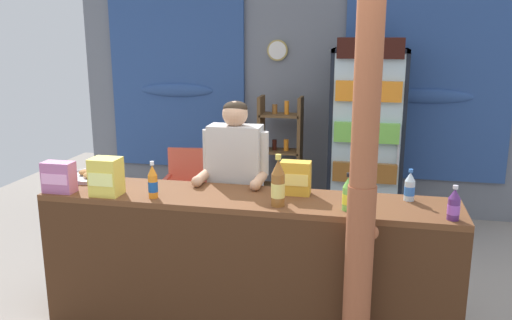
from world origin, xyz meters
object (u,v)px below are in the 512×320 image
(shopkeeper, at_px, (235,177))
(drink_fridge, at_px, (367,126))
(stall_counter, at_px, (243,255))
(pastry_tray, at_px, (93,175))
(bottle_shelf_rack, at_px, (280,155))
(soda_bottle_orange_soda, at_px, (153,182))
(snack_box_choco_powder, at_px, (295,178))
(plastic_lawn_chair, at_px, (186,185))
(soda_bottle_water, at_px, (410,187))
(soda_bottle_iced_tea, at_px, (278,184))
(snack_box_wafer, at_px, (59,177))
(snack_box_instant_noodle, at_px, (106,177))
(timber_post, at_px, (362,195))
(soda_bottle_grape_soda, at_px, (454,205))
(soda_bottle_lime_soda, at_px, (348,195))

(shopkeeper, bearing_deg, drink_fridge, 62.65)
(stall_counter, bearing_deg, pastry_tray, 165.48)
(bottle_shelf_rack, distance_m, soda_bottle_orange_soda, 2.60)
(snack_box_choco_powder, bearing_deg, plastic_lawn_chair, 130.81)
(stall_counter, height_order, shopkeeper, shopkeeper)
(snack_box_choco_powder, bearing_deg, soda_bottle_water, 1.81)
(drink_fridge, bearing_deg, shopkeeper, -117.35)
(soda_bottle_orange_soda, height_order, snack_box_choco_powder, soda_bottle_orange_soda)
(plastic_lawn_chair, xyz_separation_m, soda_bottle_water, (2.13, -1.57, 0.57))
(soda_bottle_iced_tea, xyz_separation_m, snack_box_wafer, (-1.53, -0.03, -0.04))
(plastic_lawn_chair, bearing_deg, snack_box_instant_noodle, -86.15)
(timber_post, bearing_deg, snack_box_instant_noodle, 172.09)
(soda_bottle_grape_soda, xyz_separation_m, soda_bottle_water, (-0.23, 0.33, 0.00))
(stall_counter, bearing_deg, timber_post, -20.93)
(snack_box_instant_noodle, bearing_deg, shopkeeper, 37.76)
(soda_bottle_orange_soda, xyz_separation_m, snack_box_choco_powder, (0.92, 0.28, 0.01))
(stall_counter, height_order, timber_post, timber_post)
(timber_post, bearing_deg, soda_bottle_iced_tea, 154.07)
(drink_fridge, relative_size, soda_bottle_lime_soda, 8.33)
(timber_post, relative_size, snack_box_choco_powder, 10.49)
(soda_bottle_grape_soda, height_order, snack_box_wafer, snack_box_wafer)
(soda_bottle_lime_soda, height_order, soda_bottle_orange_soda, soda_bottle_orange_soda)
(plastic_lawn_chair, height_order, soda_bottle_water, soda_bottle_water)
(shopkeeper, xyz_separation_m, soda_bottle_lime_soda, (0.87, -0.55, 0.09))
(drink_fridge, relative_size, shopkeeper, 1.28)
(soda_bottle_grape_soda, relative_size, soda_bottle_lime_soda, 0.88)
(plastic_lawn_chair, xyz_separation_m, soda_bottle_lime_soda, (1.74, -1.86, 0.58))
(pastry_tray, bearing_deg, soda_bottle_water, -1.67)
(soda_bottle_orange_soda, bearing_deg, snack_box_choco_powder, 17.22)
(soda_bottle_iced_tea, relative_size, soda_bottle_water, 1.58)
(stall_counter, relative_size, soda_bottle_iced_tea, 8.34)
(bottle_shelf_rack, relative_size, soda_bottle_grape_soda, 6.46)
(drink_fridge, distance_m, snack_box_instant_noodle, 2.94)
(snack_box_wafer, distance_m, snack_box_instant_noodle, 0.35)
(drink_fridge, height_order, soda_bottle_iced_tea, drink_fridge)
(drink_fridge, bearing_deg, soda_bottle_iced_tea, -102.25)
(snack_box_instant_noodle, bearing_deg, stall_counter, 3.48)
(shopkeeper, relative_size, snack_box_wafer, 7.27)
(timber_post, height_order, drink_fridge, timber_post)
(timber_post, distance_m, drink_fridge, 2.64)
(plastic_lawn_chair, relative_size, soda_bottle_water, 4.03)
(soda_bottle_grape_soda, xyz_separation_m, snack_box_choco_powder, (-0.98, 0.30, 0.03))
(snack_box_wafer, height_order, snack_box_instant_noodle, snack_box_instant_noodle)
(stall_counter, height_order, bottle_shelf_rack, bottle_shelf_rack)
(soda_bottle_water, relative_size, soda_bottle_orange_soda, 0.85)
(soda_bottle_grape_soda, distance_m, soda_bottle_orange_soda, 1.90)
(soda_bottle_grape_soda, bearing_deg, stall_counter, 176.92)
(stall_counter, height_order, drink_fridge, drink_fridge)
(snack_box_wafer, xyz_separation_m, pastry_tray, (0.04, 0.39, -0.09))
(stall_counter, bearing_deg, bottle_shelf_rack, 94.07)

